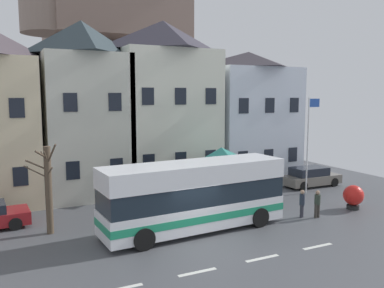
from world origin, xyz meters
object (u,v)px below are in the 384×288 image
(townhouse_04, at_px, (248,116))
(transit_bus, at_px, (195,197))
(public_bench, at_px, (190,192))
(townhouse_02, at_px, (84,109))
(parked_car_02, at_px, (243,185))
(harbour_buoy, at_px, (353,196))
(pedestrian_02, at_px, (302,202))
(flagpole, at_px, (309,138))
(pedestrian_00, at_px, (317,203))
(bare_tree_00, at_px, (48,188))
(parked_car_00, at_px, (311,177))
(pedestrian_01, at_px, (279,192))
(bus_shelter, at_px, (221,157))
(townhouse_03, at_px, (164,105))
(hilltop_castle, at_px, (113,88))

(townhouse_04, relative_size, transit_bus, 1.06)
(townhouse_04, distance_m, public_bench, 9.64)
(townhouse_02, height_order, parked_car_02, townhouse_02)
(transit_bus, distance_m, harbour_buoy, 10.14)
(townhouse_02, relative_size, pedestrian_02, 7.51)
(parked_car_02, bearing_deg, pedestrian_02, -91.60)
(public_bench, height_order, flagpole, flagpole)
(pedestrian_00, height_order, bare_tree_00, bare_tree_00)
(parked_car_00, height_order, bare_tree_00, bare_tree_00)
(pedestrian_01, height_order, harbour_buoy, pedestrian_01)
(transit_bus, height_order, public_bench, transit_bus)
(townhouse_04, bearing_deg, transit_bus, -134.29)
(townhouse_02, distance_m, pedestrian_00, 15.95)
(townhouse_04, height_order, bus_shelter, townhouse_04)
(townhouse_02, bearing_deg, pedestrian_00, -46.99)
(pedestrian_00, xyz_separation_m, bare_tree_00, (-13.52, 3.71, 1.44))
(townhouse_02, bearing_deg, townhouse_03, -0.67)
(pedestrian_00, relative_size, bare_tree_00, 0.34)
(parked_car_00, relative_size, pedestrian_02, 2.85)
(transit_bus, bearing_deg, bus_shelter, 41.23)
(pedestrian_01, height_order, public_bench, pedestrian_01)
(hilltop_castle, xyz_separation_m, parked_car_02, (2.81, -22.58, -6.80))
(townhouse_02, bearing_deg, bare_tree_00, -113.29)
(parked_car_00, bearing_deg, harbour_buoy, -107.80)
(townhouse_04, xyz_separation_m, bare_tree_00, (-16.16, -7.20, -2.77))
(pedestrian_00, xyz_separation_m, flagpole, (3.36, 4.56, 2.97))
(hilltop_castle, height_order, transit_bus, hilltop_castle)
(pedestrian_00, distance_m, public_bench, 8.03)
(pedestrian_02, bearing_deg, hilltop_castle, 96.23)
(parked_car_02, bearing_deg, hilltop_castle, 92.86)
(parked_car_00, xyz_separation_m, flagpole, (-1.66, -1.50, 3.12))
(transit_bus, distance_m, pedestrian_00, 7.12)
(pedestrian_00, bearing_deg, parked_car_02, 99.29)
(parked_car_02, distance_m, pedestrian_01, 2.99)
(parked_car_02, xyz_separation_m, pedestrian_02, (0.25, -5.46, 0.16))
(parked_car_00, relative_size, pedestrian_01, 2.92)
(pedestrian_00, xyz_separation_m, public_bench, (-4.64, 6.55, -0.36))
(parked_car_00, xyz_separation_m, harbour_buoy, (-1.92, -5.73, 0.10))
(transit_bus, bearing_deg, public_bench, 63.48)
(hilltop_castle, xyz_separation_m, flagpole, (7.13, -23.91, -3.68))
(townhouse_04, relative_size, harbour_buoy, 7.02)
(townhouse_03, distance_m, harbour_buoy, 14.16)
(pedestrian_01, xyz_separation_m, pedestrian_02, (-0.44, -2.55, 0.03))
(bare_tree_00, bearing_deg, pedestrian_01, -3.19)
(transit_bus, distance_m, pedestrian_01, 7.04)
(townhouse_02, bearing_deg, townhouse_04, -0.76)
(parked_car_00, relative_size, public_bench, 2.60)
(townhouse_04, height_order, bare_tree_00, townhouse_04)
(townhouse_03, height_order, pedestrian_00, townhouse_03)
(townhouse_04, relative_size, parked_car_00, 2.30)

